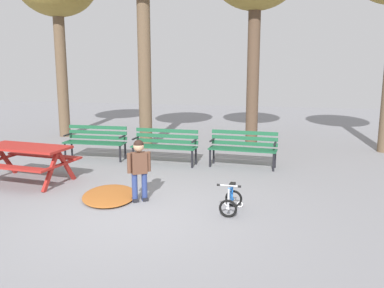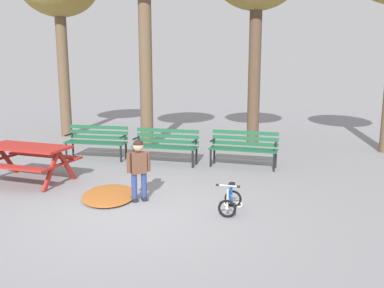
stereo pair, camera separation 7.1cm
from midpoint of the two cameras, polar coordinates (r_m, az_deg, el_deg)
ground at (r=7.00m, az=-8.23°, el=-9.53°), size 36.00×36.00×0.00m
picnic_table at (r=9.26m, az=-22.00°, el=-1.32°), size 1.95×1.55×0.79m
park_bench_far_left at (r=11.02m, az=-13.23°, el=0.62°), size 1.61×0.48×0.85m
park_bench_left at (r=10.22m, az=-3.90°, el=0.09°), size 1.62×0.51×0.85m
park_bench_right at (r=9.97m, az=6.85°, el=-0.24°), size 1.63×0.57×0.85m
child_standing at (r=7.44m, az=-7.55°, el=-2.89°), size 0.37×0.28×1.13m
kids_bicycle at (r=7.00m, az=5.09°, el=-7.72°), size 0.39×0.58×0.54m
leaf_pile at (r=7.92m, az=-11.52°, el=-6.92°), size 1.38×1.65×0.07m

